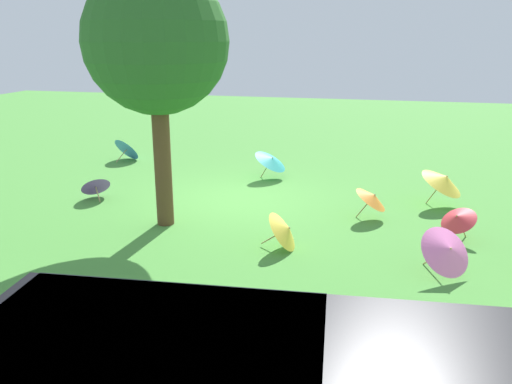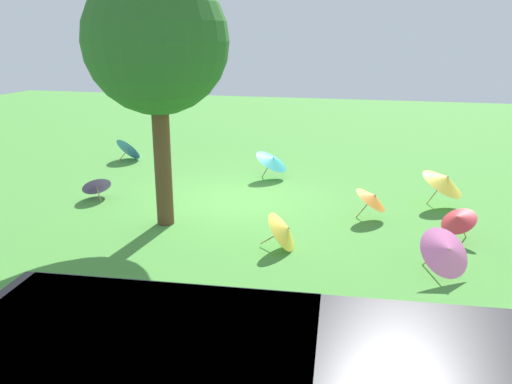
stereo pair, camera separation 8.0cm
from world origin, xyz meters
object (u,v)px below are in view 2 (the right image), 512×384
object	(u,v)px
parasol_teal_0	(272,160)
parasol_blue_0	(129,148)
parasol_yellow_0	(445,180)
parasol_orange_2	(373,198)
parasol_pink_1	(447,251)
parasol_red_2	(458,219)
shade_tree	(156,43)
parasol_purple_0	(96,185)
parasol_yellow_1	(285,230)

from	to	relation	value
parasol_teal_0	parasol_blue_0	size ratio (longest dim) A/B	1.01
parasol_yellow_0	parasol_blue_0	distance (m)	8.96
parasol_teal_0	parasol_orange_2	size ratio (longest dim) A/B	1.35
parasol_pink_1	parasol_red_2	xyz separation A→B (m)	(-0.35, -1.62, -0.02)
shade_tree	parasol_orange_2	world-z (taller)	shade_tree
parasol_yellow_0	parasol_teal_0	world-z (taller)	parasol_yellow_0
shade_tree	parasol_pink_1	bearing A→B (deg)	166.79
shade_tree	parasol_purple_0	world-z (taller)	shade_tree
parasol_pink_1	parasol_yellow_0	bearing A→B (deg)	-94.82
shade_tree	parasol_yellow_1	bearing A→B (deg)	164.37
parasol_yellow_1	parasol_blue_0	bearing A→B (deg)	-43.84
parasol_yellow_0	parasol_blue_0	xyz separation A→B (m)	(8.63, -2.40, -0.22)
parasol_red_2	parasol_blue_0	distance (m)	9.72
parasol_yellow_0	parasol_teal_0	xyz separation A→B (m)	(4.07, -1.36, -0.09)
parasol_teal_0	parasol_purple_0	xyz separation A→B (m)	(3.54, 2.60, -0.18)
parasol_yellow_1	parasol_orange_2	bearing A→B (deg)	-126.75
parasol_red_2	parasol_purple_0	xyz separation A→B (m)	(7.66, -0.74, -0.10)
parasol_purple_0	parasol_blue_0	bearing A→B (deg)	-74.39
shade_tree	parasol_purple_0	bearing A→B (deg)	-27.90
parasol_yellow_0	parasol_teal_0	bearing A→B (deg)	-18.46
parasol_purple_0	parasol_red_2	bearing A→B (deg)	174.48
shade_tree	parasol_orange_2	bearing A→B (deg)	-163.08
parasol_yellow_1	parasol_red_2	bearing A→B (deg)	-159.14
parasol_yellow_1	parasol_pink_1	distance (m)	2.64
parasol_teal_0	parasol_red_2	xyz separation A→B (m)	(-4.12, 3.34, -0.08)
shade_tree	parasol_yellow_1	world-z (taller)	shade_tree
parasol_red_2	parasol_blue_0	world-z (taller)	parasol_blue_0
parasol_yellow_1	parasol_red_2	size ratio (longest dim) A/B	0.89
parasol_red_2	parasol_blue_0	bearing A→B (deg)	-26.78
parasol_yellow_0	parasol_yellow_1	distance (m)	4.26
parasol_pink_1	parasol_orange_2	bearing A→B (deg)	-64.11
shade_tree	parasol_purple_0	xyz separation A→B (m)	(2.18, -1.16, -3.12)
parasol_orange_2	parasol_blue_0	bearing A→B (deg)	-26.64
parasol_yellow_0	parasol_red_2	size ratio (longest dim) A/B	1.40
parasol_teal_0	parasol_red_2	world-z (taller)	parasol_teal_0
parasol_pink_1	shade_tree	bearing A→B (deg)	-13.21
parasol_teal_0	parasol_pink_1	xyz separation A→B (m)	(-3.77, 4.96, -0.06)
parasol_pink_1	parasol_red_2	distance (m)	1.66
parasol_yellow_0	parasol_yellow_1	xyz separation A→B (m)	(2.90, 3.11, -0.24)
parasol_orange_2	parasol_blue_0	distance (m)	8.01
parasol_purple_0	shade_tree	bearing A→B (deg)	152.10
shade_tree	parasol_purple_0	distance (m)	3.98
parasol_yellow_1	parasol_pink_1	size ratio (longest dim) A/B	0.73
parasol_teal_0	parasol_red_2	bearing A→B (deg)	140.96
parasol_pink_1	parasol_blue_0	bearing A→B (deg)	-35.77
parasol_teal_0	parasol_yellow_1	size ratio (longest dim) A/B	1.32
parasol_yellow_0	parasol_yellow_1	size ratio (longest dim) A/B	1.57
parasol_yellow_1	parasol_purple_0	size ratio (longest dim) A/B	0.93
parasol_yellow_0	parasol_pink_1	distance (m)	3.62
shade_tree	parasol_yellow_1	size ratio (longest dim) A/B	6.14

